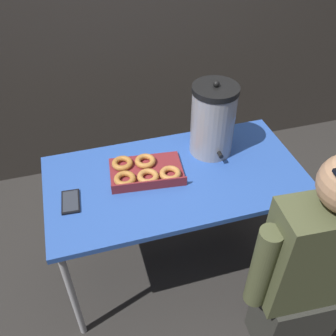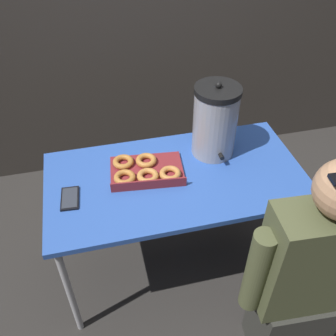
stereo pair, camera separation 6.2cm
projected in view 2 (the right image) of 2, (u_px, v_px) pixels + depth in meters
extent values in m
plane|color=#2D2B28|center=(174.00, 261.00, 2.28)|extent=(12.00, 12.00, 0.00)
cube|color=#2D56B2|center=(176.00, 178.00, 1.82)|extent=(1.25, 0.65, 0.03)
cylinder|color=#ADADB2|center=(70.00, 293.00, 1.75)|extent=(0.03, 0.03, 0.68)
cylinder|color=#ADADB2|center=(296.00, 246.00, 1.95)|extent=(0.03, 0.03, 0.68)
cylinder|color=#ADADB2|center=(66.00, 207.00, 2.16)|extent=(0.03, 0.03, 0.68)
cylinder|color=#ADADB2|center=(253.00, 175.00, 2.36)|extent=(0.03, 0.03, 0.68)
cube|color=maroon|center=(147.00, 171.00, 1.83)|extent=(0.38, 0.28, 0.02)
cube|color=maroon|center=(149.00, 183.00, 1.72)|extent=(0.35, 0.05, 0.04)
torus|color=#B97735|center=(125.00, 177.00, 1.76)|extent=(0.13, 0.13, 0.03)
torus|color=#C58341|center=(148.00, 175.00, 1.77)|extent=(0.12, 0.12, 0.03)
torus|color=#C48240|center=(170.00, 174.00, 1.78)|extent=(0.11, 0.11, 0.03)
torus|color=#B87633|center=(123.00, 162.00, 1.84)|extent=(0.14, 0.14, 0.03)
torus|color=#BF7C3A|center=(146.00, 160.00, 1.85)|extent=(0.13, 0.13, 0.03)
cylinder|color=#939399|center=(215.00, 124.00, 1.85)|extent=(0.22, 0.22, 0.34)
cylinder|color=black|center=(218.00, 90.00, 1.72)|extent=(0.22, 0.22, 0.03)
sphere|color=black|center=(219.00, 85.00, 1.71)|extent=(0.03, 0.03, 0.03)
cylinder|color=black|center=(221.00, 155.00, 1.83)|extent=(0.02, 0.05, 0.02)
cube|color=black|center=(70.00, 198.00, 1.69)|extent=(0.09, 0.15, 0.01)
cube|color=#2D333D|center=(70.00, 198.00, 1.69)|extent=(0.08, 0.13, 0.00)
cube|color=#33332D|center=(288.00, 320.00, 1.77)|extent=(0.34, 0.25, 0.44)
cube|color=#4C5133|center=(315.00, 259.00, 1.45)|extent=(0.42, 0.21, 0.55)
cylinder|color=#4C5133|center=(257.00, 272.00, 1.44)|extent=(0.09, 0.09, 0.44)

